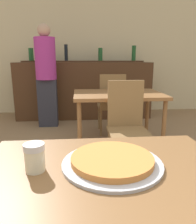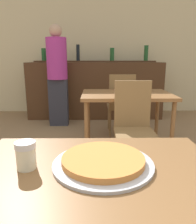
# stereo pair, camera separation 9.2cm
# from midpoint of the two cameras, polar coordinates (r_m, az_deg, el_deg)

# --- Properties ---
(wall_back) EXTENTS (8.00, 0.05, 2.80)m
(wall_back) POSITION_cam_midpoint_polar(r_m,az_deg,el_deg) (4.85, -4.54, 16.64)
(wall_back) COLOR beige
(wall_back) RESTS_ON ground_plane
(dining_table_near) EXTENTS (0.99, 0.75, 0.74)m
(dining_table_near) POSITION_cam_midpoint_polar(r_m,az_deg,el_deg) (0.87, -0.99, -21.21)
(dining_table_near) COLOR brown
(dining_table_near) RESTS_ON ground_plane
(dining_table_far) EXTENTS (1.11, 0.76, 0.73)m
(dining_table_far) POSITION_cam_midpoint_polar(r_m,az_deg,el_deg) (2.78, 4.31, 3.32)
(dining_table_far) COLOR brown
(dining_table_far) RESTS_ON ground_plane
(bar_counter) EXTENTS (2.60, 0.56, 1.08)m
(bar_counter) POSITION_cam_midpoint_polar(r_m,az_deg,el_deg) (4.38, -4.27, 5.72)
(bar_counter) COLOR #4C2D19
(bar_counter) RESTS_ON ground_plane
(bar_back_shelf) EXTENTS (2.39, 0.24, 0.34)m
(bar_back_shelf) POSITION_cam_midpoint_polar(r_m,az_deg,el_deg) (4.48, -4.34, 13.59)
(bar_back_shelf) COLOR #4C2D19
(bar_back_shelf) RESTS_ON bar_counter
(chair_far_side_front) EXTENTS (0.40, 0.40, 0.93)m
(chair_far_side_front) POSITION_cam_midpoint_polar(r_m,az_deg,el_deg) (2.29, 6.41, -2.30)
(chair_far_side_front) COLOR olive
(chair_far_side_front) RESTS_ON ground_plane
(chair_far_side_back) EXTENTS (0.40, 0.40, 0.93)m
(chair_far_side_back) POSITION_cam_midpoint_polar(r_m,az_deg,el_deg) (3.33, 2.79, 2.85)
(chair_far_side_back) COLOR olive
(chair_far_side_back) RESTS_ON ground_plane
(pizza_tray) EXTENTS (0.40, 0.40, 0.04)m
(pizza_tray) POSITION_cam_midpoint_polar(r_m,az_deg,el_deg) (0.88, 0.68, -12.71)
(pizza_tray) COLOR #B7B7BC
(pizza_tray) RESTS_ON dining_table_near
(cheese_shaker) EXTENTS (0.08, 0.08, 0.11)m
(cheese_shaker) POSITION_cam_midpoint_polar(r_m,az_deg,el_deg) (0.87, -19.21, -11.13)
(cheese_shaker) COLOR beige
(cheese_shaker) RESTS_ON dining_table_near
(person_standing) EXTENTS (0.34, 0.34, 1.70)m
(person_standing) POSITION_cam_midpoint_polar(r_m,az_deg,el_deg) (3.81, -14.07, 9.91)
(person_standing) COLOR #2D2D38
(person_standing) RESTS_ON ground_plane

